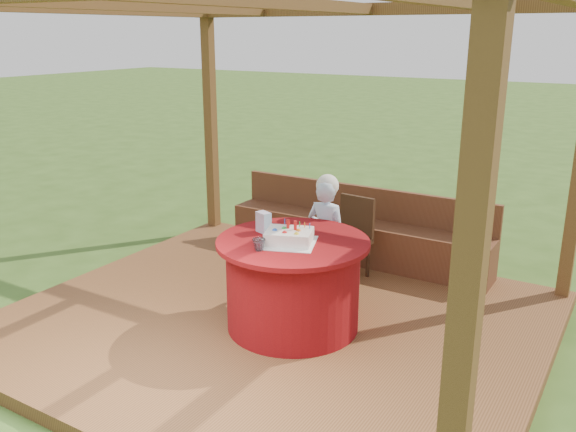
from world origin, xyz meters
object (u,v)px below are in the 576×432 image
at_px(chair, 351,235).
at_px(elderly_woman, 326,235).
at_px(bench, 357,236).
at_px(drinking_glass, 259,245).
at_px(table, 293,283).
at_px(gift_bag, 264,222).
at_px(birthday_cake, 289,237).

height_order(chair, elderly_woman, elderly_woman).
xyz_separation_m(bench, drinking_glass, (0.13, -2.13, 0.57)).
height_order(elderly_woman, drinking_glass, elderly_woman).
bearing_deg(table, bench, 97.49).
bearing_deg(chair, table, -86.94).
relative_size(table, gift_bag, 7.16).
xyz_separation_m(bench, gift_bag, (-0.09, -1.73, 0.61)).
xyz_separation_m(gift_bag, drinking_glass, (0.22, -0.40, -0.04)).
bearing_deg(bench, elderly_woman, -81.18).
distance_m(birthday_cake, drinking_glass, 0.29).
height_order(table, drinking_glass, drinking_glass).
distance_m(chair, gift_bag, 1.34).
bearing_deg(drinking_glass, chair, 88.85).
distance_m(bench, gift_bag, 1.83).
xyz_separation_m(table, drinking_glass, (-0.10, -0.35, 0.44)).
height_order(bench, gift_bag, gift_bag).
xyz_separation_m(table, birthday_cake, (0.01, -0.09, 0.45)).
distance_m(elderly_woman, birthday_cake, 0.86).
distance_m(table, gift_bag, 0.58).
height_order(bench, elderly_woman, elderly_woman).
height_order(birthday_cake, drinking_glass, birthday_cake).
bearing_deg(table, gift_bag, 172.18).
distance_m(table, elderly_woman, 0.77).
bearing_deg(gift_bag, bench, 107.30).
bearing_deg(birthday_cake, table, 99.38).
bearing_deg(drinking_glass, table, 74.02).
height_order(elderly_woman, gift_bag, elderly_woman).
xyz_separation_m(table, elderly_woman, (-0.07, 0.74, 0.21)).
height_order(table, chair, chair).
distance_m(bench, table, 1.79).
height_order(bench, birthday_cake, birthday_cake).
xyz_separation_m(chair, drinking_glass, (-0.03, -1.64, 0.38)).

